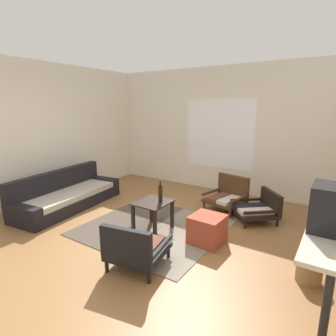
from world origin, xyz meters
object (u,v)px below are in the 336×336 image
at_px(wicker_basket, 309,270).
at_px(glass_bottle, 160,193).
at_px(armchair_corner, 259,208).
at_px(couch, 67,196).
at_px(coffee_table, 153,208).
at_px(armchair_striped_foreground, 135,248).
at_px(armchair_by_window, 228,195).
at_px(console_shelf, 336,230).
at_px(ottoman_orange, 207,229).

bearing_deg(wicker_basket, glass_bottle, 176.08).
xyz_separation_m(armchair_corner, wicker_basket, (0.91, -1.34, -0.08)).
relative_size(couch, coffee_table, 4.07).
relative_size(armchair_striped_foreground, glass_bottle, 2.35).
height_order(armchair_corner, glass_bottle, glass_bottle).
distance_m(couch, armchair_by_window, 3.01).
distance_m(console_shelf, wicker_basket, 0.63).
height_order(armchair_striped_foreground, glass_bottle, glass_bottle).
xyz_separation_m(coffee_table, console_shelf, (2.34, -0.25, 0.36)).
bearing_deg(armchair_striped_foreground, console_shelf, 19.41).
xyz_separation_m(ottoman_orange, wicker_basket, (1.30, -0.18, -0.06)).
height_order(coffee_table, ottoman_orange, coffee_table).
bearing_deg(armchair_corner, wicker_basket, -55.92).
xyz_separation_m(couch, armchair_striped_foreground, (2.37, -0.83, 0.05)).
relative_size(coffee_table, armchair_striped_foreground, 0.71).
relative_size(couch, glass_bottle, 6.82).
relative_size(armchair_by_window, wicker_basket, 2.71).
xyz_separation_m(armchair_striped_foreground, wicker_basket, (1.73, 0.84, -0.12)).
bearing_deg(console_shelf, couch, 177.91).
relative_size(armchair_striped_foreground, armchair_corner, 0.86).
height_order(console_shelf, wicker_basket, console_shelf).
xyz_separation_m(armchair_corner, console_shelf, (1.09, -1.51, 0.50)).
bearing_deg(glass_bottle, ottoman_orange, 3.20).
bearing_deg(armchair_by_window, ottoman_orange, -80.07).
xyz_separation_m(armchair_by_window, armchair_corner, (0.63, -0.22, -0.04)).
bearing_deg(couch, coffee_table, 2.71).
bearing_deg(armchair_by_window, glass_bottle, -110.01).
xyz_separation_m(ottoman_orange, console_shelf, (1.48, -0.35, 0.52)).
xyz_separation_m(glass_bottle, wicker_basket, (2.05, -0.14, -0.46)).
height_order(couch, wicker_basket, couch).
bearing_deg(armchair_corner, armchair_by_window, 160.71).
relative_size(armchair_striped_foreground, console_shelf, 0.42).
bearing_deg(armchair_corner, ottoman_orange, -108.51).
height_order(couch, armchair_striped_foreground, couch).
bearing_deg(console_shelf, armchair_corner, 125.99).
bearing_deg(console_shelf, armchair_striped_foreground, -160.59).
bearing_deg(coffee_table, console_shelf, -6.05).
relative_size(armchair_corner, wicker_basket, 3.14).
bearing_deg(armchair_by_window, armchair_corner, -19.29).
relative_size(ottoman_orange, glass_bottle, 1.36).
relative_size(armchair_by_window, ottoman_orange, 1.74).
height_order(couch, armchair_by_window, couch).
bearing_deg(ottoman_orange, coffee_table, -173.45).
height_order(armchair_by_window, armchair_striped_foreground, armchair_by_window).
height_order(armchair_corner, console_shelf, console_shelf).
relative_size(armchair_by_window, armchair_striped_foreground, 1.01).
bearing_deg(glass_bottle, armchair_striped_foreground, -71.73).
distance_m(armchair_striped_foreground, armchair_corner, 2.33).
xyz_separation_m(armchair_corner, glass_bottle, (-1.15, -1.20, 0.38)).
height_order(couch, armchair_corner, couch).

